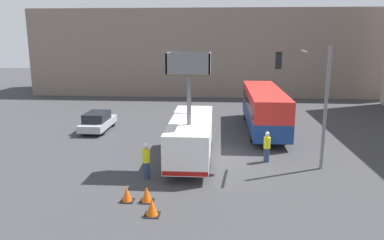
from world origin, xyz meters
name	(u,v)px	position (x,y,z in m)	size (l,w,h in m)	color
ground_plane	(208,158)	(0.00, 0.00, 0.00)	(120.00, 120.00, 0.00)	#38383A
building_backdrop_far	(215,52)	(0.00, 27.29, 5.09)	(44.00, 10.00, 10.18)	gray
utility_truck	(191,135)	(-0.97, -0.58, 1.57)	(2.29, 7.43, 6.27)	white
city_bus	(264,106)	(4.04, 7.08, 1.87)	(2.51, 11.14, 3.14)	navy
traffic_light_pole	(310,89)	(5.39, -1.25, 4.37)	(2.80, 2.55, 6.60)	slate
road_worker_near_truck	(146,161)	(-3.01, -3.45, 0.95)	(0.38, 0.38, 1.88)	navy
road_worker_directing	(267,147)	(3.39, -0.42, 0.89)	(0.38, 0.38, 1.79)	navy
traffic_cone_near_truck	(152,208)	(-2.03, -7.44, 0.34)	(0.63, 0.63, 0.72)	black
traffic_cone_mid_road	(127,195)	(-3.35, -6.20, 0.31)	(0.58, 0.58, 0.66)	black
traffic_cone_far_side	(147,195)	(-2.48, -6.18, 0.33)	(0.61, 0.61, 0.70)	black
parked_car_curbside	(98,121)	(-8.60, 5.98, 0.73)	(1.75, 4.37, 1.45)	#A8A8B2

